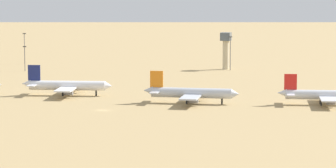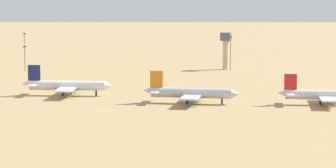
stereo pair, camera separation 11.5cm
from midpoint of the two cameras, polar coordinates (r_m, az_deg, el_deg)
ground at (r=307.79m, az=-4.35°, el=-1.75°), size 4000.00×4000.00×0.00m
parked_jet_navy_2 at (r=349.35m, az=-6.77°, el=-0.10°), size 37.04×31.66×12.29m
parked_jet_orange_3 at (r=324.02m, az=1.49°, el=-0.60°), size 36.79×31.08×12.15m
parked_jet_red_4 at (r=325.10m, az=10.28°, el=-0.72°), size 34.71×29.59×11.50m
control_tower at (r=453.50m, az=3.85°, el=2.46°), size 5.20×5.20×19.39m
light_pole_west at (r=450.17m, az=-9.49°, el=1.83°), size 1.80×0.50×12.87m
light_pole_mid at (r=489.18m, az=-9.51°, el=2.48°), size 1.80×0.50×17.36m
light_pole_east at (r=448.95m, az=4.15°, el=2.20°), size 1.80×0.50×17.66m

